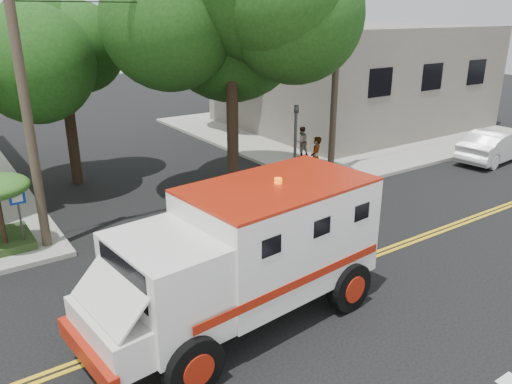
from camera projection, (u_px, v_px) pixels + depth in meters
ground at (312, 278)px, 13.78m from camera, size 100.00×100.00×0.00m
sidewalk_ne at (337, 127)px, 31.39m from camera, size 17.00×17.00×0.15m
building_right at (352, 75)px, 31.52m from camera, size 14.00×12.00×6.00m
utility_pole_left at (25, 104)px, 13.95m from camera, size 0.28×0.28×9.00m
utility_pole_right at (336, 75)px, 20.40m from camera, size 0.28×0.28×9.00m
tree_main at (246, 3)px, 17.18m from camera, size 6.08×5.70×9.85m
tree_left at (70, 44)px, 19.57m from camera, size 4.48×4.20×7.70m
tree_right at (256, 27)px, 28.64m from camera, size 4.80×4.50×8.20m
traffic_signal at (295, 140)px, 19.39m from camera, size 0.15×0.18×3.60m
accessibility_sign at (19, 210)px, 14.83m from camera, size 0.45×0.10×2.02m
armored_truck at (247, 249)px, 11.35m from camera, size 7.31×3.45×3.23m
parked_sedan at (495, 146)px, 24.31m from camera, size 4.86×2.12×1.55m
pedestrian_a at (316, 158)px, 21.22m from camera, size 0.80×0.75×1.84m
pedestrian_b at (301, 142)px, 24.50m from camera, size 0.81×0.67×1.52m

